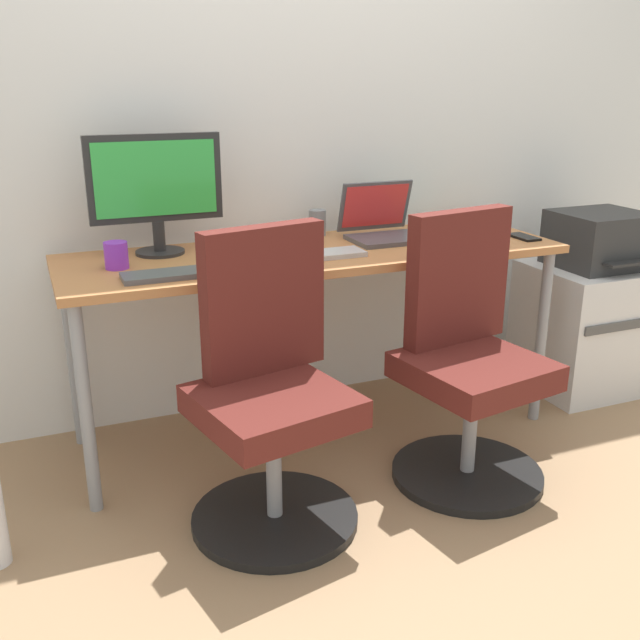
% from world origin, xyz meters
% --- Properties ---
extents(ground_plane, '(5.28, 5.28, 0.00)m').
position_xyz_m(ground_plane, '(0.00, 0.00, 0.00)').
color(ground_plane, '#9E7A56').
extents(back_wall, '(4.40, 0.04, 2.60)m').
position_xyz_m(back_wall, '(0.00, 0.38, 1.30)').
color(back_wall, white).
rests_on(back_wall, ground).
extents(desk, '(1.89, 0.61, 0.75)m').
position_xyz_m(desk, '(0.00, 0.00, 0.69)').
color(desk, '#B77542').
rests_on(desk, ground).
extents(office_chair_left, '(0.54, 0.54, 0.94)m').
position_xyz_m(office_chair_left, '(-0.35, -0.49, 0.42)').
color(office_chair_left, black).
rests_on(office_chair_left, ground).
extents(office_chair_right, '(0.54, 0.54, 0.94)m').
position_xyz_m(office_chair_right, '(0.38, -0.49, 0.42)').
color(office_chair_right, black).
rests_on(office_chair_right, ground).
extents(side_cabinet, '(0.55, 0.48, 0.57)m').
position_xyz_m(side_cabinet, '(1.34, -0.05, 0.29)').
color(side_cabinet, silver).
rests_on(side_cabinet, ground).
extents(printer, '(0.38, 0.40, 0.24)m').
position_xyz_m(printer, '(1.34, -0.05, 0.69)').
color(printer, '#2D2D2D').
rests_on(printer, side_cabinet).
extents(desktop_monitor, '(0.48, 0.18, 0.43)m').
position_xyz_m(desktop_monitor, '(-0.55, 0.16, 1.00)').
color(desktop_monitor, '#262626').
rests_on(desktop_monitor, desk).
extents(open_laptop, '(0.31, 0.28, 0.22)m').
position_xyz_m(open_laptop, '(0.34, 0.09, 0.81)').
color(open_laptop, '#4C4C51').
rests_on(open_laptop, desk).
extents(keyboard_by_monitor, '(0.34, 0.12, 0.02)m').
position_xyz_m(keyboard_by_monitor, '(-0.57, -0.18, 0.76)').
color(keyboard_by_monitor, '#515156').
rests_on(keyboard_by_monitor, desk).
extents(keyboard_by_laptop, '(0.34, 0.12, 0.02)m').
position_xyz_m(keyboard_by_laptop, '(-0.03, -0.12, 0.76)').
color(keyboard_by_laptop, '#B7B7B7').
rests_on(keyboard_by_laptop, desk).
extents(mouse_by_monitor, '(0.06, 0.10, 0.03)m').
position_xyz_m(mouse_by_monitor, '(0.75, -0.00, 0.77)').
color(mouse_by_monitor, silver).
rests_on(mouse_by_monitor, desk).
extents(mouse_by_laptop, '(0.06, 0.10, 0.03)m').
position_xyz_m(mouse_by_laptop, '(0.55, -0.23, 0.77)').
color(mouse_by_laptop, '#B7B7B7').
rests_on(mouse_by_laptop, desk).
extents(coffee_mug, '(0.08, 0.08, 0.09)m').
position_xyz_m(coffee_mug, '(-0.73, -0.00, 0.80)').
color(coffee_mug, purple).
rests_on(coffee_mug, desk).
extents(pen_cup, '(0.07, 0.07, 0.10)m').
position_xyz_m(pen_cup, '(0.11, 0.24, 0.81)').
color(pen_cup, slate).
rests_on(pen_cup, desk).
extents(phone_near_monitor, '(0.07, 0.14, 0.01)m').
position_xyz_m(phone_near_monitor, '(-0.04, 0.16, 0.76)').
color(phone_near_monitor, black).
rests_on(phone_near_monitor, desk).
extents(phone_near_laptop, '(0.07, 0.14, 0.01)m').
position_xyz_m(phone_near_laptop, '(0.86, -0.13, 0.76)').
color(phone_near_laptop, black).
rests_on(phone_near_laptop, desk).
extents(notebook, '(0.21, 0.15, 0.03)m').
position_xyz_m(notebook, '(0.62, 0.14, 0.77)').
color(notebook, teal).
rests_on(notebook, desk).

